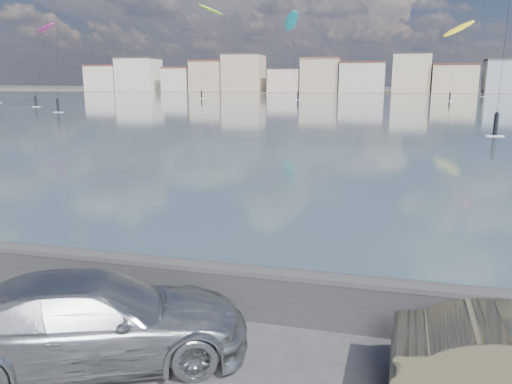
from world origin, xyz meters
TOP-DOWN VIEW (x-y plane):
  - bay_water at (0.00, 91.50)m, footprint 500.00×177.00m
  - far_shore_strip at (0.00, 200.00)m, footprint 500.00×60.00m
  - seawall at (0.00, 2.70)m, footprint 400.00×0.36m
  - far_buildings at (1.31, 186.00)m, footprint 240.79×13.26m
  - car_silver at (-0.83, 0.62)m, footprint 5.37×3.92m
  - kitesurfer_0 at (-20.08, 118.78)m, footprint 7.22×15.28m
  - kitesurfer_1 at (-69.24, 92.07)m, footprint 9.75×16.53m
  - kitesurfer_5 at (-41.51, 121.04)m, footprint 6.47×13.35m
  - kitesurfer_6 at (18.20, 120.17)m, footprint 8.55×12.71m

SIDE VIEW (x-z plane):
  - bay_water at x=0.00m, z-range 0.01..0.01m
  - far_shore_strip at x=0.00m, z-range 0.01..0.01m
  - seawall at x=0.00m, z-range 0.04..1.12m
  - car_silver at x=-0.83m, z-range 0.00..1.44m
  - far_buildings at x=1.31m, z-range -1.27..13.33m
  - kitesurfer_1 at x=-69.24m, z-range 6.85..23.94m
  - kitesurfer_6 at x=18.20m, z-range 6.48..24.85m
  - kitesurfer_0 at x=-20.08m, z-range 7.92..28.65m
  - kitesurfer_5 at x=-41.51m, z-range 9.72..33.42m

